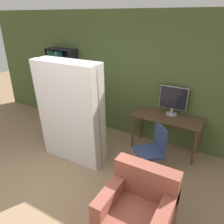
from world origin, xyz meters
TOP-DOWN VIEW (x-y plane):
  - ground_plane at (0.00, 0.00)m, footprint 16.00×16.00m
  - wall_back at (0.00, 2.67)m, footprint 8.00×0.06m
  - desk at (1.04, 2.35)m, footprint 1.35×0.57m
  - monitor at (1.08, 2.51)m, footprint 0.54×0.22m
  - office_chair at (1.05, 1.54)m, footprint 0.62×0.62m
  - bookshelf at (-1.75, 2.50)m, footprint 0.75×0.34m
  - mattress_near at (-0.41, 1.11)m, footprint 1.24×0.26m
  - mattress_far at (-0.41, 1.32)m, footprint 1.24×0.24m
  - armchair at (1.30, 0.38)m, footprint 0.85×0.80m

SIDE VIEW (x-z plane):
  - ground_plane at x=0.00m, z-range 0.00..0.00m
  - armchair at x=1.30m, z-range -0.11..0.74m
  - office_chair at x=1.05m, z-range -0.09..0.81m
  - desk at x=1.04m, z-range 0.27..1.04m
  - bookshelf at x=-1.75m, z-range -0.02..1.85m
  - mattress_far at x=-0.41m, z-range 0.00..1.91m
  - mattress_near at x=-0.41m, z-range 0.00..1.91m
  - monitor at x=1.08m, z-range 0.79..1.36m
  - wall_back at x=0.00m, z-range 0.00..2.70m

